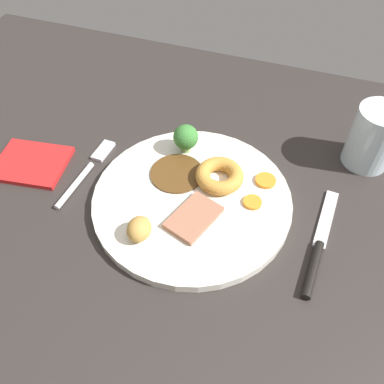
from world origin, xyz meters
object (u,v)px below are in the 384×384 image
object	(u,v)px
carrot_coin_front	(252,202)
water_glass	(374,137)
broccoli_floret	(186,138)
yorkshire_pudding	(219,176)
dinner_plate	(192,200)
roast_potato_left	(139,229)
folded_napkin	(32,162)
meat_slice_main	(194,217)
knife	(318,249)
carrot_coin_back	(266,181)
fork	(87,170)

from	to	relation	value
carrot_coin_front	water_glass	distance (cm)	21.72
broccoli_floret	yorkshire_pudding	bearing A→B (deg)	-33.24
dinner_plate	water_glass	bearing A→B (deg)	37.13
roast_potato_left	folded_napkin	bearing A→B (deg)	160.79
meat_slice_main	knife	xyz separation A→B (cm)	(16.92, 1.46, -1.35)
meat_slice_main	carrot_coin_front	size ratio (longest dim) A/B	2.83
broccoli_floret	water_glass	bearing A→B (deg)	17.64
water_glass	carrot_coin_back	bearing A→B (deg)	-141.07
yorkshire_pudding	roast_potato_left	world-z (taller)	roast_potato_left
dinner_plate	water_glass	size ratio (longest dim) A/B	2.93
knife	broccoli_floret	bearing A→B (deg)	67.58
meat_slice_main	water_glass	bearing A→B (deg)	44.62
carrot_coin_front	carrot_coin_back	xyz separation A→B (cm)	(0.84, 4.68, 0.02)
roast_potato_left	yorkshire_pudding	bearing A→B (deg)	61.49
folded_napkin	meat_slice_main	bearing A→B (deg)	-5.80
broccoli_floret	knife	distance (cm)	25.46
carrot_coin_front	fork	bearing A→B (deg)	-177.20
dinner_plate	roast_potato_left	size ratio (longest dim) A/B	7.57
broccoli_floret	knife	bearing A→B (deg)	-26.10
roast_potato_left	carrot_coin_front	distance (cm)	16.43
fork	water_glass	distance (cm)	44.19
meat_slice_main	yorkshire_pudding	xyz separation A→B (cm)	(1.20, 8.02, 0.66)
folded_napkin	carrot_coin_front	bearing A→B (deg)	4.18
carrot_coin_back	water_glass	bearing A→B (deg)	38.93
yorkshire_pudding	folded_napkin	bearing A→B (deg)	-170.02
meat_slice_main	carrot_coin_back	xyz separation A→B (cm)	(7.74, 10.10, -0.15)
carrot_coin_back	water_glass	size ratio (longest dim) A/B	0.31
fork	folded_napkin	distance (cm)	9.16
dinner_plate	folded_napkin	bearing A→B (deg)	-178.09
fork	meat_slice_main	bearing A→B (deg)	-99.33
roast_potato_left	dinner_plate	bearing A→B (deg)	63.82
roast_potato_left	carrot_coin_front	bearing A→B (deg)	39.06
water_glass	dinner_plate	bearing A→B (deg)	-142.87
dinner_plate	broccoli_floret	xyz separation A→B (cm)	(-4.14, 8.80, 3.37)
carrot_coin_back	knife	size ratio (longest dim) A/B	0.16
yorkshire_pudding	folded_napkin	size ratio (longest dim) A/B	0.65
roast_potato_left	knife	world-z (taller)	roast_potato_left
dinner_plate	carrot_coin_back	xyz separation A→B (cm)	(9.31, 6.35, 0.95)
fork	folded_napkin	world-z (taller)	fork
yorkshire_pudding	carrot_coin_back	size ratio (longest dim) A/B	2.33
water_glass	fork	bearing A→B (deg)	-157.20
folded_napkin	dinner_plate	bearing A→B (deg)	1.91
dinner_plate	fork	size ratio (longest dim) A/B	1.87
yorkshire_pudding	folded_napkin	world-z (taller)	yorkshire_pudding
yorkshire_pudding	knife	world-z (taller)	yorkshire_pudding
carrot_coin_front	broccoli_floret	size ratio (longest dim) A/B	0.56
meat_slice_main	folded_napkin	xyz separation A→B (cm)	(-28.12, 2.86, -1.40)
water_glass	folded_napkin	size ratio (longest dim) A/B	0.89
yorkshire_pudding	broccoli_floret	distance (cm)	8.41
dinner_plate	carrot_coin_front	world-z (taller)	carrot_coin_front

